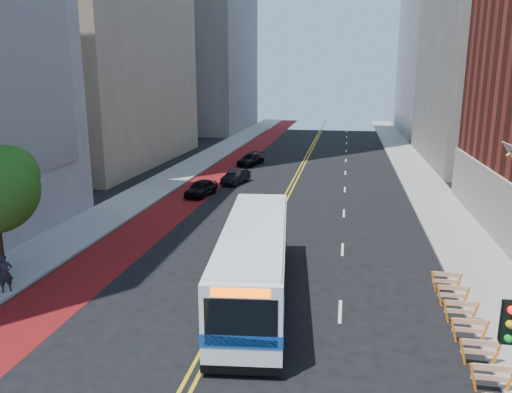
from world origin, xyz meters
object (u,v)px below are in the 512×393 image
at_px(transit_bus, 255,260).
at_px(car_a, 201,188).
at_px(car_b, 236,177).
at_px(car_c, 251,159).
at_px(pedestrian, 5,273).

distance_m(transit_bus, car_a, 20.35).
bearing_deg(car_b, transit_bus, -63.32).
xyz_separation_m(car_a, car_c, (1.30, 15.40, -0.03)).
distance_m(car_a, car_b, 5.69).
bearing_deg(pedestrian, car_b, 38.41).
height_order(car_a, pedestrian, pedestrian).
bearing_deg(pedestrian, car_a, 40.37).
height_order(car_b, car_c, car_b).
height_order(transit_bus, car_a, transit_bus).
height_order(car_b, pedestrian, pedestrian).
distance_m(transit_bus, car_c, 34.74).
xyz_separation_m(car_c, pedestrian, (-4.59, -35.79, 0.38)).
xyz_separation_m(transit_bus, car_b, (-6.25, 24.06, -1.16)).
bearing_deg(transit_bus, pedestrian, -177.73).
bearing_deg(car_c, car_b, -71.79).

